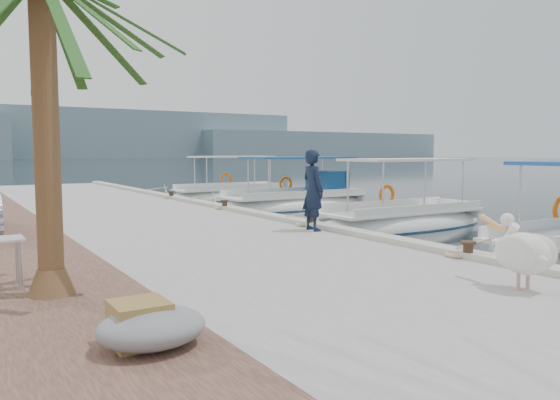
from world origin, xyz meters
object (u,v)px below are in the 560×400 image
(fishing_caique_e, at_px, (229,197))
(fisherman, at_px, (313,190))
(fishing_caique_c, at_px, (401,224))
(fishing_caique_d, at_px, (296,204))
(pelican, at_px, (523,251))

(fishing_caique_e, relative_size, fisherman, 3.50)
(fishing_caique_c, xyz_separation_m, fishing_caique_d, (0.58, 6.96, 0.06))
(fisherman, bearing_deg, fishing_caique_e, -15.79)
(pelican, bearing_deg, fisherman, 82.25)
(fishing_caique_c, distance_m, pelican, 9.84)
(fishing_caique_d, distance_m, fishing_caique_e, 5.41)
(fishing_caique_c, relative_size, fisherman, 3.49)
(fishing_caique_c, distance_m, fishing_caique_d, 6.98)
(fishing_caique_d, relative_size, fisherman, 3.95)
(fishing_caique_e, distance_m, fisherman, 14.91)
(fishing_caique_e, xyz_separation_m, pelican, (-5.59, -20.38, 0.92))
(fishing_caique_e, bearing_deg, fishing_caique_d, -84.02)
(fisherman, bearing_deg, fishing_caique_c, -67.06)
(fishing_caique_e, bearing_deg, fishing_caique_c, -90.05)
(pelican, xyz_separation_m, fisherman, (0.86, 6.31, 0.46))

